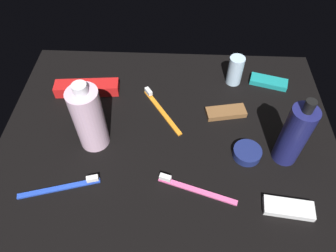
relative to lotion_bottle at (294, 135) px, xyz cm
name	(u,v)px	position (x,y,z in cm)	size (l,w,h in cm)	color
ground_plane	(168,135)	(-27.95, 5.61, -8.98)	(84.00, 64.00, 1.20)	black
lotion_bottle	(294,135)	(0.00, 0.00, 0.00)	(5.77, 5.77, 19.10)	navy
bodywash_bottle	(89,118)	(-45.84, 2.56, 0.29)	(7.06, 7.06, 19.05)	silver
deodorant_stick	(235,70)	(-9.87, 25.50, -4.09)	(4.25, 4.25, 8.59)	silver
toothbrush_blue	(64,186)	(-50.27, -10.61, -7.78)	(17.65, 6.02, 2.10)	blue
toothbrush_pink	(192,188)	(-21.90, -9.79, -7.78)	(17.55, 6.48, 2.10)	#E55999
toothbrush_orange	(160,108)	(-30.42, 13.57, -7.78)	(10.94, 15.67, 2.10)	orange
toothpaste_box_red	(87,88)	(-51.20, 19.41, -6.78)	(17.60, 4.40, 3.20)	red
snack_bar_teal	(269,82)	(0.30, 25.05, -7.63)	(10.40, 4.00, 1.50)	teal
snack_bar_brown	(226,112)	(-12.90, 12.78, -7.63)	(10.40, 4.00, 1.50)	brown
snack_bar_white	(289,208)	(-1.66, -13.63, -7.63)	(10.40, 4.00, 1.50)	white
cream_tin_left	(247,153)	(-8.88, -0.20, -7.31)	(6.71, 6.71, 2.16)	navy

